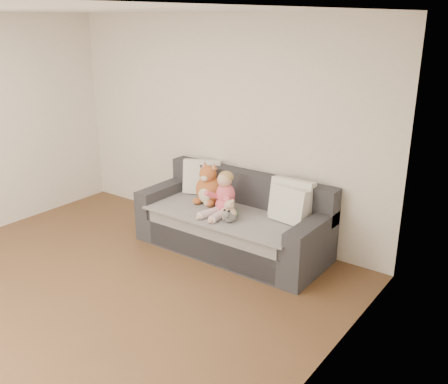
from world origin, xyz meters
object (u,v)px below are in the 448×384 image
object	(u,v)px
sofa	(234,224)
toddler	(223,196)
plush_cat	(209,188)
sippy_cup	(233,211)
teddy_bear	(230,211)

from	to	relation	value
sofa	toddler	xyz separation A→B (m)	(-0.05, -0.14, 0.37)
plush_cat	sippy_cup	bearing A→B (deg)	-30.32
sofa	toddler	size ratio (longest dim) A/B	4.44
sofa	sippy_cup	size ratio (longest dim) A/B	17.42
sippy_cup	plush_cat	bearing A→B (deg)	157.68
plush_cat	teddy_bear	world-z (taller)	plush_cat
plush_cat	sippy_cup	world-z (taller)	plush_cat
sofa	sippy_cup	xyz separation A→B (m)	(0.10, -0.16, 0.23)
sippy_cup	teddy_bear	bearing A→B (deg)	-79.19
toddler	plush_cat	bearing A→B (deg)	154.42
sofa	plush_cat	bearing A→B (deg)	174.47
sofa	toddler	distance (m)	0.40
sofa	sippy_cup	bearing A→B (deg)	-57.75
toddler	sippy_cup	xyz separation A→B (m)	(0.15, -0.02, -0.14)
teddy_bear	plush_cat	bearing A→B (deg)	163.29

